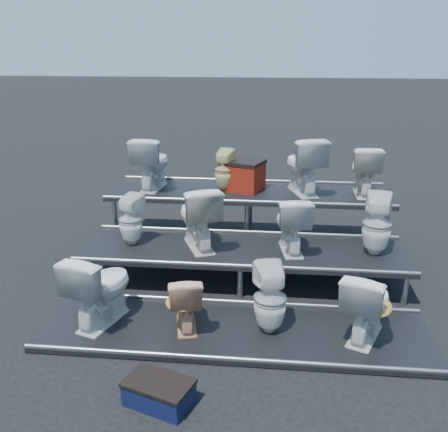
# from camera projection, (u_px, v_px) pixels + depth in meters

# --- Properties ---
(ground) EXTENTS (80.00, 80.00, 0.00)m
(ground) POSITION_uv_depth(u_px,v_px,m) (243.00, 280.00, 6.67)
(ground) COLOR black
(ground) RESTS_ON ground
(tier_front) EXTENTS (4.20, 1.20, 0.06)m
(tier_front) POSITION_uv_depth(u_px,v_px,m) (234.00, 331.00, 5.44)
(tier_front) COLOR black
(tier_front) RESTS_ON ground
(tier_mid) EXTENTS (4.20, 1.20, 0.46)m
(tier_mid) POSITION_uv_depth(u_px,v_px,m) (243.00, 264.00, 6.60)
(tier_mid) COLOR black
(tier_mid) RESTS_ON ground
(tier_back) EXTENTS (4.20, 1.20, 0.86)m
(tier_back) POSITION_uv_depth(u_px,v_px,m) (249.00, 217.00, 7.75)
(tier_back) COLOR black
(tier_back) RESTS_ON ground
(toilet_0) EXTENTS (0.70, 0.93, 0.84)m
(toilet_0) POSITION_uv_depth(u_px,v_px,m) (100.00, 287.00, 5.44)
(toilet_0) COLOR silver
(toilet_0) RESTS_ON tier_front
(toilet_1) EXTENTS (0.48, 0.69, 0.64)m
(toilet_1) POSITION_uv_depth(u_px,v_px,m) (185.00, 300.00, 5.38)
(toilet_1) COLOR tan
(toilet_1) RESTS_ON tier_front
(toilet_2) EXTENTS (0.43, 0.43, 0.78)m
(toilet_2) POSITION_uv_depth(u_px,v_px,m) (270.00, 299.00, 5.27)
(toilet_2) COLOR silver
(toilet_2) RESTS_ON tier_front
(toilet_3) EXTENTS (0.70, 0.87, 0.77)m
(toilet_3) POSITION_uv_depth(u_px,v_px,m) (367.00, 304.00, 5.17)
(toilet_3) COLOR silver
(toilet_3) RESTS_ON tier_front
(toilet_4) EXTENTS (0.40, 0.41, 0.68)m
(toilet_4) POSITION_uv_depth(u_px,v_px,m) (131.00, 220.00, 6.56)
(toilet_4) COLOR silver
(toilet_4) RESTS_ON tier_mid
(toilet_5) EXTENTS (0.76, 0.95, 0.85)m
(toilet_5) POSITION_uv_depth(u_px,v_px,m) (198.00, 216.00, 6.44)
(toilet_5) COLOR silver
(toilet_5) RESTS_ON tier_mid
(toilet_6) EXTENTS (0.52, 0.78, 0.74)m
(toilet_6) POSITION_uv_depth(u_px,v_px,m) (291.00, 223.00, 6.34)
(toilet_6) COLOR silver
(toilet_6) RESTS_ON tier_mid
(toilet_7) EXTENTS (0.42, 0.43, 0.79)m
(toilet_7) POSITION_uv_depth(u_px,v_px,m) (377.00, 224.00, 6.23)
(toilet_7) COLOR silver
(toilet_7) RESTS_ON tier_mid
(toilet_8) EXTENTS (0.53, 0.84, 0.81)m
(toilet_8) POSITION_uv_depth(u_px,v_px,m) (152.00, 163.00, 7.62)
(toilet_8) COLOR silver
(toilet_8) RESTS_ON tier_back
(toilet_9) EXTENTS (0.35, 0.36, 0.64)m
(toilet_9) POSITION_uv_depth(u_px,v_px,m) (224.00, 170.00, 7.54)
(toilet_9) COLOR beige
(toilet_9) RESTS_ON tier_back
(toilet_10) EXTENTS (0.71, 0.95, 0.86)m
(toilet_10) POSITION_uv_depth(u_px,v_px,m) (303.00, 165.00, 7.39)
(toilet_10) COLOR silver
(toilet_10) RESTS_ON tier_back
(toilet_11) EXTENTS (0.42, 0.73, 0.74)m
(toilet_11) POSITION_uv_depth(u_px,v_px,m) (364.00, 170.00, 7.32)
(toilet_11) COLOR silver
(toilet_11) RESTS_ON tier_back
(red_crate) EXTENTS (0.69, 0.63, 0.41)m
(red_crate) POSITION_uv_depth(u_px,v_px,m) (243.00, 177.00, 7.62)
(red_crate) COLOR maroon
(red_crate) RESTS_ON tier_back
(step_stool) EXTENTS (0.65, 0.51, 0.20)m
(step_stool) POSITION_uv_depth(u_px,v_px,m) (159.00, 394.00, 4.36)
(step_stool) COLOR black
(step_stool) RESTS_ON ground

